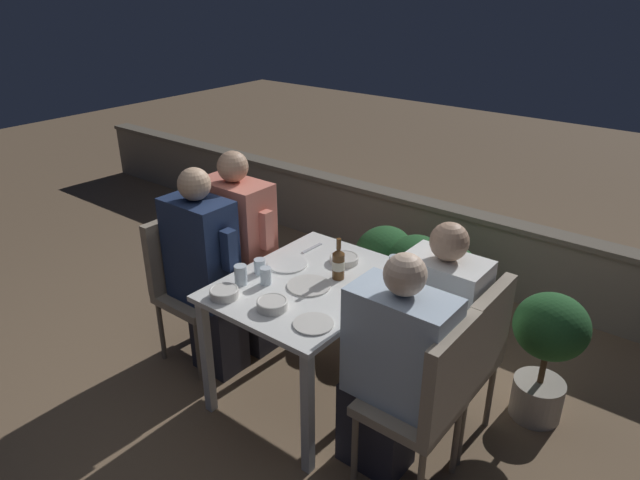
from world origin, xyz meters
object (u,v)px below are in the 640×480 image
Objects in this scene: person_navy_jumper at (206,272)px; person_blue_shirt at (392,370)px; chair_left_far at (222,257)px; potted_plant at (548,345)px; person_white_polo at (434,329)px; person_coral_top at (242,252)px; chair_right_near at (430,394)px; chair_left_near at (186,275)px; chair_right_far at (469,350)px; beer_bottle at (338,263)px.

person_navy_jumper reaches higher than person_blue_shirt.
potted_plant is at bearing 13.57° from chair_left_far.
chair_left_far is 1.54m from person_white_polo.
person_coral_top is at bearing 164.96° from person_blue_shirt.
person_blue_shirt reaches higher than chair_right_near.
person_blue_shirt reaches higher than chair_left_near.
chair_left_near is 0.37m from person_coral_top.
potted_plant is (0.47, 0.43, -0.14)m from person_white_polo.
person_coral_top reaches higher than person_white_polo.
chair_left_far reaches higher than potted_plant.
chair_left_far is at bearing -178.10° from chair_right_far.
chair_right_near is at bearing -23.73° from beer_bottle.
person_coral_top is 1.88m from potted_plant.
person_blue_shirt is (1.53, -0.05, 0.04)m from chair_left_near.
chair_left_near is at bearing -121.55° from person_coral_top.
person_white_polo is (-0.00, 0.42, 0.01)m from person_blue_shirt.
person_coral_top is (0.19, 0.31, 0.10)m from chair_left_near.
chair_left_near is 0.78× the size of person_white_polo.
chair_right_near is 0.89m from potted_plant.
person_white_polo is at bearing 8.58° from beer_bottle.
person_coral_top is (0.20, 0.00, 0.10)m from chair_left_far.
chair_left_near is at bearing -180.00° from person_navy_jumper.
chair_left_far is 3.93× the size of beer_bottle.
potted_plant is (1.02, 0.51, -0.37)m from beer_bottle.
person_blue_shirt is at bearing -1.97° from chair_left_near.
person_navy_jumper is 1.97m from potted_plant.
person_coral_top is at bearing -177.85° from chair_right_far.
chair_right_near is 0.78× the size of person_white_polo.
potted_plant is (0.26, 0.84, -0.09)m from chair_right_near.
person_coral_top reaches higher than chair_right_near.
person_navy_jumper is 0.31m from person_coral_top.
chair_left_near is 1.53m from person_blue_shirt.
chair_left_far and chair_right_far have the same top height.
person_white_polo reaches higher than chair_right_far.
beer_bottle is at bearing 149.12° from person_blue_shirt.
potted_plant is at bearing 61.35° from person_blue_shirt.
beer_bottle reaches higher than chair_left_near.
person_coral_top is (-0.01, 0.31, 0.01)m from person_navy_jumper.
person_white_polo is at bearing 15.39° from person_navy_jumper.
chair_left_near and chair_right_far have the same top height.
chair_right_near reaches higher than potted_plant.
chair_left_far is 2.06m from potted_plant.
person_navy_jumper is 5.42× the size of beer_bottle.
person_navy_jumper is 1.07× the size of person_blue_shirt.
chair_right_far is at bearing 6.31° from beer_bottle.
potted_plant is at bearing 26.51° from beer_bottle.
person_navy_jumper is 1.38× the size of chair_left_far.
chair_left_near is 0.31m from chair_left_far.
chair_left_near is 2.15m from potted_plant.
beer_bottle is 0.31× the size of potted_plant.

